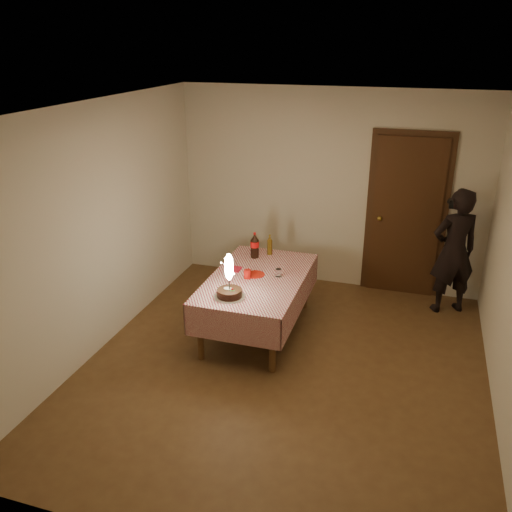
{
  "coord_description": "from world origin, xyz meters",
  "views": [
    {
      "loc": [
        1.15,
        -4.58,
        3.17
      ],
      "look_at": [
        -0.48,
        0.61,
        0.95
      ],
      "focal_mm": 38.0,
      "sensor_mm": 36.0,
      "label": 1
    }
  ],
  "objects_px": {
    "dining_table": "(257,284)",
    "cola_bottle": "(255,245)",
    "clear_cup": "(278,273)",
    "red_plate": "(255,274)",
    "amber_bottle_left": "(270,245)",
    "birthday_cake": "(229,286)",
    "red_cup": "(247,274)",
    "photographer": "(454,251)"
  },
  "relations": [
    {
      "from": "dining_table",
      "to": "photographer",
      "type": "height_order",
      "value": "photographer"
    },
    {
      "from": "birthday_cake",
      "to": "cola_bottle",
      "type": "height_order",
      "value": "birthday_cake"
    },
    {
      "from": "clear_cup",
      "to": "red_cup",
      "type": "bearing_deg",
      "value": -155.04
    },
    {
      "from": "red_cup",
      "to": "amber_bottle_left",
      "type": "relative_size",
      "value": 0.39
    },
    {
      "from": "amber_bottle_left",
      "to": "photographer",
      "type": "bearing_deg",
      "value": 13.34
    },
    {
      "from": "red_cup",
      "to": "cola_bottle",
      "type": "height_order",
      "value": "cola_bottle"
    },
    {
      "from": "birthday_cake",
      "to": "clear_cup",
      "type": "distance_m",
      "value": 0.73
    },
    {
      "from": "cola_bottle",
      "to": "clear_cup",
      "type": "bearing_deg",
      "value": -47.38
    },
    {
      "from": "amber_bottle_left",
      "to": "photographer",
      "type": "distance_m",
      "value": 2.2
    },
    {
      "from": "red_plate",
      "to": "amber_bottle_left",
      "type": "relative_size",
      "value": 0.86
    },
    {
      "from": "red_plate",
      "to": "clear_cup",
      "type": "distance_m",
      "value": 0.27
    },
    {
      "from": "amber_bottle_left",
      "to": "red_plate",
      "type": "bearing_deg",
      "value": -88.73
    },
    {
      "from": "birthday_cake",
      "to": "red_cup",
      "type": "xyz_separation_m",
      "value": [
        0.03,
        0.49,
        -0.08
      ]
    },
    {
      "from": "red_plate",
      "to": "cola_bottle",
      "type": "relative_size",
      "value": 0.69
    },
    {
      "from": "dining_table",
      "to": "red_cup",
      "type": "distance_m",
      "value": 0.18
    },
    {
      "from": "red_plate",
      "to": "cola_bottle",
      "type": "bearing_deg",
      "value": 107.96
    },
    {
      "from": "dining_table",
      "to": "red_plate",
      "type": "xyz_separation_m",
      "value": [
        -0.04,
        0.05,
        0.1
      ]
    },
    {
      "from": "clear_cup",
      "to": "photographer",
      "type": "height_order",
      "value": "photographer"
    },
    {
      "from": "red_plate",
      "to": "dining_table",
      "type": "bearing_deg",
      "value": -48.87
    },
    {
      "from": "cola_bottle",
      "to": "photographer",
      "type": "relative_size",
      "value": 0.2
    },
    {
      "from": "birthday_cake",
      "to": "cola_bottle",
      "type": "relative_size",
      "value": 1.51
    },
    {
      "from": "red_plate",
      "to": "photographer",
      "type": "bearing_deg",
      "value": 28.32
    },
    {
      "from": "dining_table",
      "to": "cola_bottle",
      "type": "distance_m",
      "value": 0.63
    },
    {
      "from": "birthday_cake",
      "to": "amber_bottle_left",
      "type": "bearing_deg",
      "value": 86.85
    },
    {
      "from": "cola_bottle",
      "to": "photographer",
      "type": "height_order",
      "value": "photographer"
    },
    {
      "from": "red_plate",
      "to": "red_cup",
      "type": "xyz_separation_m",
      "value": [
        -0.05,
        -0.11,
        0.05
      ]
    },
    {
      "from": "red_plate",
      "to": "birthday_cake",
      "type": "bearing_deg",
      "value": -97.75
    },
    {
      "from": "birthday_cake",
      "to": "amber_bottle_left",
      "type": "relative_size",
      "value": 1.87
    },
    {
      "from": "dining_table",
      "to": "amber_bottle_left",
      "type": "xyz_separation_m",
      "value": [
        -0.06,
        0.69,
        0.21
      ]
    },
    {
      "from": "birthday_cake",
      "to": "red_cup",
      "type": "relative_size",
      "value": 4.78
    },
    {
      "from": "dining_table",
      "to": "cola_bottle",
      "type": "relative_size",
      "value": 5.42
    },
    {
      "from": "amber_bottle_left",
      "to": "cola_bottle",
      "type": "bearing_deg",
      "value": -134.48
    },
    {
      "from": "clear_cup",
      "to": "cola_bottle",
      "type": "xyz_separation_m",
      "value": [
        -0.42,
        0.46,
        0.11
      ]
    },
    {
      "from": "birthday_cake",
      "to": "cola_bottle",
      "type": "distance_m",
      "value": 1.1
    },
    {
      "from": "dining_table",
      "to": "cola_bottle",
      "type": "bearing_deg",
      "value": 110.52
    },
    {
      "from": "dining_table",
      "to": "red_plate",
      "type": "height_order",
      "value": "red_plate"
    },
    {
      "from": "dining_table",
      "to": "photographer",
      "type": "distance_m",
      "value": 2.41
    },
    {
      "from": "red_plate",
      "to": "amber_bottle_left",
      "type": "distance_m",
      "value": 0.65
    },
    {
      "from": "red_cup",
      "to": "photographer",
      "type": "height_order",
      "value": "photographer"
    },
    {
      "from": "birthday_cake",
      "to": "amber_bottle_left",
      "type": "height_order",
      "value": "birthday_cake"
    },
    {
      "from": "amber_bottle_left",
      "to": "clear_cup",
      "type": "bearing_deg",
      "value": -65.44
    },
    {
      "from": "cola_bottle",
      "to": "amber_bottle_left",
      "type": "relative_size",
      "value": 1.25
    }
  ]
}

